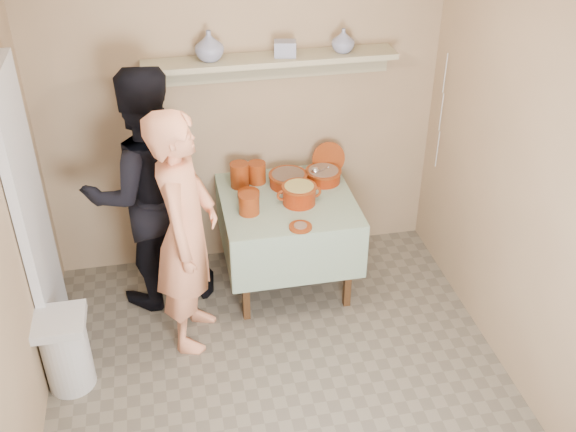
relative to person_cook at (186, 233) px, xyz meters
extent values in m
plane|color=#6A6253|center=(0.51, -0.81, -0.87)|extent=(3.50, 3.50, 0.00)
cube|color=silver|center=(-0.95, 0.14, 0.13)|extent=(0.06, 0.70, 2.00)
cylinder|color=maroon|center=(0.45, 0.72, -0.01)|extent=(0.14, 0.14, 0.19)
cylinder|color=maroon|center=(0.59, 0.75, -0.02)|extent=(0.14, 0.14, 0.16)
cylinder|color=maroon|center=(0.46, 0.33, -0.03)|extent=(0.15, 0.15, 0.15)
cylinder|color=maroon|center=(0.49, 0.54, -0.08)|extent=(0.16, 0.16, 0.05)
cylinder|color=maroon|center=(1.16, 0.80, 0.01)|extent=(0.26, 0.11, 0.25)
imported|color=navy|center=(1.23, 0.81, 0.94)|extent=(0.17, 0.17, 0.17)
imported|color=navy|center=(0.29, 0.82, 0.96)|extent=(0.26, 0.26, 0.21)
cube|color=navy|center=(0.82, 0.80, 0.91)|extent=(0.17, 0.13, 0.11)
imported|color=#F29368|center=(0.00, 0.00, 0.00)|extent=(0.57, 0.72, 1.73)
imported|color=black|center=(-0.24, 0.51, 0.05)|extent=(1.03, 0.88, 1.83)
cube|color=tan|center=(0.51, 0.95, 0.43)|extent=(3.00, 0.02, 2.60)
cube|color=tan|center=(2.02, -0.81, 0.43)|extent=(0.02, 3.50, 2.60)
cube|color=#4C2D16|center=(0.38, 0.09, -0.51)|extent=(0.05, 0.05, 0.71)
cube|color=#4C2D16|center=(1.14, 0.09, -0.51)|extent=(0.05, 0.05, 0.71)
cube|color=#4C2D16|center=(0.38, 0.85, -0.51)|extent=(0.05, 0.05, 0.71)
cube|color=#4C2D16|center=(1.14, 0.85, -0.51)|extent=(0.05, 0.05, 0.71)
cube|color=#4C2D16|center=(0.76, 0.47, -0.14)|extent=(0.90, 0.90, 0.04)
cube|color=#1E5930|center=(0.76, 0.47, -0.11)|extent=(0.96, 0.96, 0.01)
cube|color=#1E5930|center=(0.76, -0.01, -0.33)|extent=(0.96, 0.01, 0.44)
cube|color=#1E5930|center=(0.76, 0.95, -0.33)|extent=(0.96, 0.01, 0.44)
cube|color=#1E5930|center=(0.28, 0.47, -0.33)|extent=(0.01, 0.96, 0.44)
cube|color=#1E5930|center=(1.24, 0.47, -0.33)|extent=(0.01, 0.96, 0.44)
cylinder|color=#701704|center=(0.81, 0.66, -0.06)|extent=(0.28, 0.28, 0.09)
cylinder|color=maroon|center=(0.81, 0.66, -0.02)|extent=(0.30, 0.30, 0.01)
cylinder|color=brown|center=(0.81, 0.66, -0.03)|extent=(0.25, 0.25, 0.05)
cylinder|color=#701704|center=(1.08, 0.66, -0.06)|extent=(0.26, 0.26, 0.09)
cylinder|color=maroon|center=(1.08, 0.66, -0.02)|extent=(0.28, 0.28, 0.01)
cylinder|color=#8C6B54|center=(1.08, 0.66, -0.03)|extent=(0.23, 0.23, 0.05)
cylinder|color=silver|center=(1.06, 0.53, 0.07)|extent=(0.01, 0.22, 0.16)
sphere|color=silver|center=(1.02, 0.65, 0.00)|extent=(0.07, 0.07, 0.07)
cylinder|color=#701704|center=(0.84, 0.39, -0.04)|extent=(0.24, 0.24, 0.14)
cylinder|color=maroon|center=(0.84, 0.39, 0.03)|extent=(0.25, 0.25, 0.01)
cylinder|color=tan|center=(0.84, 0.39, 0.01)|extent=(0.21, 0.21, 0.05)
torus|color=maroon|center=(0.72, 0.39, -0.03)|extent=(0.09, 0.02, 0.09)
torus|color=maroon|center=(0.96, 0.39, -0.03)|extent=(0.09, 0.02, 0.09)
cylinder|color=maroon|center=(0.78, 0.07, -0.10)|extent=(0.16, 0.16, 0.02)
cylinder|color=#8C6B54|center=(0.78, 0.07, -0.09)|extent=(0.09, 0.09, 0.01)
cube|color=tan|center=(0.71, 0.81, 0.83)|extent=(1.80, 0.25, 0.04)
cube|color=tan|center=(0.71, 0.93, 0.73)|extent=(1.80, 0.02, 0.18)
cylinder|color=silver|center=(-0.83, -0.32, -0.62)|extent=(0.30, 0.30, 0.50)
cube|color=silver|center=(-0.83, -0.32, -0.34)|extent=(0.32, 0.32, 0.06)
cylinder|color=silver|center=(1.98, 0.69, 0.68)|extent=(0.01, 0.01, 0.30)
cylinder|color=silver|center=(1.98, 0.67, 0.38)|extent=(0.01, 0.01, 0.30)
cylinder|color=silver|center=(1.98, 0.65, 0.08)|extent=(0.01, 0.01, 0.30)
camera|label=1|loc=(-0.06, -3.68, 2.45)|focal=42.00mm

